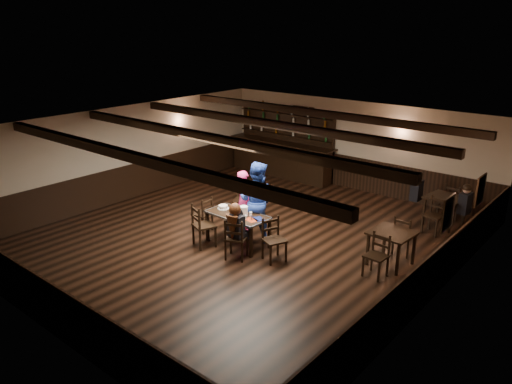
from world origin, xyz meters
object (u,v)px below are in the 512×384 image
Objects in this scene: dining_table at (238,218)px; woman_pink at (244,201)px; cake at (223,207)px; chair_near_right at (235,236)px; chair_near_left at (200,223)px; bar_counter at (282,154)px; man_blue at (257,201)px.

woman_pink is at bearing 121.95° from dining_table.
woman_pink is 0.68m from cake.
woman_pink reaches higher than cake.
chair_near_right is 1.66m from woman_pink.
cake is (0.08, 0.68, 0.20)m from chair_near_left.
chair_near_left is at bearing 103.55° from woman_pink.
chair_near_left is 1.07× the size of chair_near_right.
cake is 0.07× the size of bar_counter.
chair_near_left is 1.38m from woman_pink.
chair_near_left is 0.53× the size of man_blue.
woman_pink is at bearing 85.12° from chair_near_left.
bar_counter reaches higher than chair_near_left.
chair_near_right reaches higher than cake.
man_blue is 7.00× the size of cake.
chair_near_right is 1.21m from cake.
man_blue is (0.68, 1.19, 0.36)m from chair_near_left.
man_blue is at bearing -59.51° from bar_counter.
cake is (-0.98, 0.67, 0.24)m from chair_near_right.
cake is (-0.04, -0.68, 0.02)m from woman_pink.
chair_near_left is (-0.57, -0.64, -0.07)m from dining_table.
chair_near_right is 3.49× the size of cake.
dining_table is 1.61× the size of chair_near_right.
chair_near_left is 0.66× the size of woman_pink.
chair_near_left is at bearing -179.36° from chair_near_right.
chair_near_left is 6.08m from bar_counter.
bar_counter is (-2.12, 4.38, -0.04)m from woman_pink.
woman_pink is (-0.45, 0.73, 0.10)m from dining_table.
bar_counter reaches higher than cake.
bar_counter is (-2.00, 5.74, 0.14)m from chair_near_left.
dining_table is 0.80× the size of man_blue.
chair_near_left is at bearing 47.39° from man_blue.
chair_near_left is 0.71m from cake.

